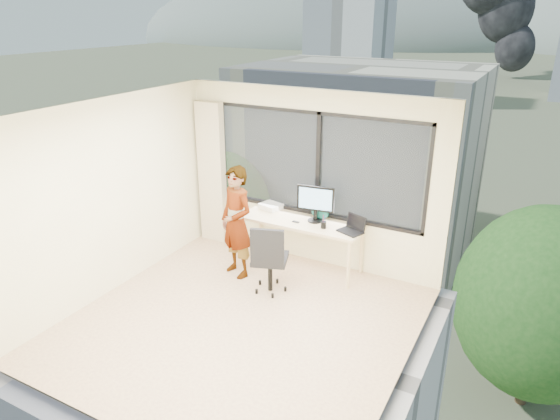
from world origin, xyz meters
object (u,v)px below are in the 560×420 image
Objects in this scene: desk at (301,244)px; monitor at (315,204)px; game_console at (271,206)px; chair at (270,257)px; laptop at (351,225)px; person at (237,222)px; handbag at (320,212)px.

monitor reaches higher than desk.
desk is 5.74× the size of game_console.
chair is 2.94× the size of laptop.
person is at bearing -150.11° from monitor.
person is at bearing -139.10° from desk.
desk is 6.76× the size of handbag.
desk is 1.76× the size of chair.
chair is at bearing 4.57° from person.
monitor is 0.86m from game_console.
monitor is at bearing 54.79° from chair.
handbag is at bearing 13.09° from game_console.
person is 5.20× the size of game_console.
monitor reaches higher than laptop.
chair is 0.63× the size of person.
game_console is (-0.81, 0.14, -0.23)m from monitor.
chair is 1.19m from laptop.
desk is 5.16× the size of laptop.
monitor is 1.56× the size of laptop.
monitor is 1.73× the size of game_console.
person reaches higher than handbag.
chair is at bearing -116.19° from laptop.
game_console is 1.43m from laptop.
chair is 1.06m from monitor.
person reaches higher than chair.
monitor is (0.25, 0.89, 0.51)m from chair.
handbag is at bearing 69.84° from monitor.
monitor is at bearing 24.02° from desk.
monitor is (0.18, 0.08, 0.65)m from desk.
monitor is at bearing -108.90° from handbag.
chair reaches higher than desk.
person is 1.16m from monitor.
person is (-0.65, 0.19, 0.30)m from chair.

